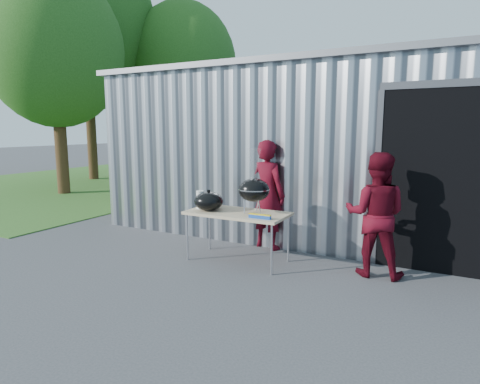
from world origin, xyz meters
The scene contains 14 objects.
ground centered at (0.00, 0.00, 0.00)m, with size 80.00×80.00×0.00m, color #3D3D3F.
building centered at (0.92, 4.59, 1.54)m, with size 8.20×6.20×3.10m.
grass_patch centered at (-9.00, 6.00, 0.01)m, with size 10.00×12.00×0.02m, color #2D591E.
tree_left centered at (-7.50, 4.00, 4.26)m, with size 3.95×3.95×6.55m.
tree_mid centered at (-9.50, 7.00, 5.69)m, with size 5.27×5.27×8.73m.
tree_far centered at (-6.50, 9.00, 4.44)m, with size 4.12×4.12×6.82m.
folding_table centered at (0.23, 0.86, 0.71)m, with size 1.50×0.75×0.75m.
kettle_grill centered at (0.48, 0.91, 1.17)m, with size 0.46×0.46×0.94m.
grill_lid centered at (-0.21, 0.76, 0.89)m, with size 0.44×0.44×0.32m.
paper_towels centered at (-0.39, 0.81, 0.89)m, with size 0.12×0.12×0.28m, color white.
white_tub centered at (-0.32, 1.07, 0.80)m, with size 0.20×0.15×0.10m, color white.
foil_box centered at (0.71, 0.61, 0.78)m, with size 0.32×0.05×0.06m.
person_cook centered at (0.35, 1.69, 0.90)m, with size 0.65×0.43×1.80m, color #4A0712.
person_bystander centered at (2.14, 1.21, 0.83)m, with size 0.81×0.63×1.67m, color #4A0712.
Camera 1 is at (2.97, -4.27, 1.97)m, focal length 30.00 mm.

